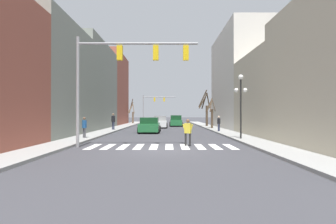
{
  "coord_description": "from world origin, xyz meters",
  "views": [
    {
      "loc": [
        0.37,
        -13.91,
        1.96
      ],
      "look_at": [
        0.32,
        24.03,
        2.18
      ],
      "focal_mm": 28.0,
      "sensor_mm": 36.0,
      "label": 1
    }
  ],
  "objects_px": {
    "street_tree_left_far": "(132,113)",
    "street_tree_left_near": "(212,114)",
    "traffic_signal_near": "(123,65)",
    "pedestrian_waiting_at_curb": "(85,125)",
    "pedestrian_on_right_sidewalk": "(188,130)",
    "car_driving_away_lane": "(176,121)",
    "pedestrian_near_right_corner": "(114,120)",
    "pedestrian_crossing_street": "(219,122)",
    "traffic_signal_far": "(153,103)",
    "car_parked_right_mid": "(161,122)",
    "street_lamp_right_corner": "(241,93)",
    "car_driving_toward_lane": "(150,125)",
    "street_tree_right_far": "(206,108)"
  },
  "relations": [
    {
      "from": "street_tree_left_far",
      "to": "car_parked_right_mid",
      "type": "bearing_deg",
      "value": -66.41
    },
    {
      "from": "traffic_signal_near",
      "to": "street_tree_left_near",
      "type": "bearing_deg",
      "value": 64.97
    },
    {
      "from": "pedestrian_crossing_street",
      "to": "pedestrian_waiting_at_curb",
      "type": "bearing_deg",
      "value": 153.0
    },
    {
      "from": "street_lamp_right_corner",
      "to": "car_driving_away_lane",
      "type": "bearing_deg",
      "value": 100.69
    },
    {
      "from": "traffic_signal_near",
      "to": "street_tree_left_far",
      "type": "relative_size",
      "value": 1.55
    },
    {
      "from": "car_driving_toward_lane",
      "to": "pedestrian_crossing_street",
      "type": "bearing_deg",
      "value": 86.36
    },
    {
      "from": "street_tree_left_far",
      "to": "pedestrian_waiting_at_curb",
      "type": "bearing_deg",
      "value": -89.17
    },
    {
      "from": "street_tree_left_far",
      "to": "street_tree_left_near",
      "type": "bearing_deg",
      "value": -53.18
    },
    {
      "from": "traffic_signal_near",
      "to": "pedestrian_waiting_at_curb",
      "type": "distance_m",
      "value": 6.72
    },
    {
      "from": "pedestrian_on_right_sidewalk",
      "to": "street_tree_left_near",
      "type": "xyz_separation_m",
      "value": [
        4.19,
        16.68,
        0.99
      ]
    },
    {
      "from": "pedestrian_crossing_street",
      "to": "pedestrian_near_right_corner",
      "type": "bearing_deg",
      "value": 107.18
    },
    {
      "from": "pedestrian_near_right_corner",
      "to": "street_tree_right_far",
      "type": "relative_size",
      "value": 0.34
    },
    {
      "from": "street_tree_left_far",
      "to": "traffic_signal_near",
      "type": "bearing_deg",
      "value": -83.16
    },
    {
      "from": "pedestrian_on_right_sidewalk",
      "to": "street_tree_right_far",
      "type": "distance_m",
      "value": 23.01
    },
    {
      "from": "pedestrian_near_right_corner",
      "to": "street_tree_left_near",
      "type": "xyz_separation_m",
      "value": [
        11.55,
        3.0,
        0.72
      ]
    },
    {
      "from": "car_driving_away_lane",
      "to": "street_tree_left_near",
      "type": "relative_size",
      "value": 1.21
    },
    {
      "from": "traffic_signal_far",
      "to": "car_driving_away_lane",
      "type": "xyz_separation_m",
      "value": [
        4.43,
        -15.11,
        -3.5
      ]
    },
    {
      "from": "pedestrian_near_right_corner",
      "to": "pedestrian_crossing_street",
      "type": "relative_size",
      "value": 1.16
    },
    {
      "from": "pedestrian_crossing_street",
      "to": "street_tree_left_far",
      "type": "xyz_separation_m",
      "value": [
        -11.85,
        21.87,
        1.0
      ]
    },
    {
      "from": "traffic_signal_near",
      "to": "traffic_signal_far",
      "type": "xyz_separation_m",
      "value": [
        -0.55,
        40.33,
        -0.5
      ]
    },
    {
      "from": "car_driving_away_lane",
      "to": "car_driving_toward_lane",
      "type": "relative_size",
      "value": 0.93
    },
    {
      "from": "street_tree_left_near",
      "to": "car_parked_right_mid",
      "type": "bearing_deg",
      "value": 153.01
    },
    {
      "from": "car_driving_away_lane",
      "to": "pedestrian_near_right_corner",
      "type": "distance_m",
      "value": 13.24
    },
    {
      "from": "traffic_signal_near",
      "to": "car_driving_away_lane",
      "type": "relative_size",
      "value": 1.57
    },
    {
      "from": "car_parked_right_mid",
      "to": "street_tree_left_far",
      "type": "relative_size",
      "value": 0.9
    },
    {
      "from": "car_driving_away_lane",
      "to": "pedestrian_near_right_corner",
      "type": "xyz_separation_m",
      "value": [
        -7.39,
        -10.98,
        0.45
      ]
    },
    {
      "from": "street_tree_left_far",
      "to": "car_driving_away_lane",
      "type": "bearing_deg",
      "value": -45.84
    },
    {
      "from": "car_driving_away_lane",
      "to": "pedestrian_on_right_sidewalk",
      "type": "relative_size",
      "value": 2.79
    },
    {
      "from": "traffic_signal_far",
      "to": "street_tree_left_far",
      "type": "xyz_separation_m",
      "value": [
        -3.45,
        -6.99,
        -2.2
      ]
    },
    {
      "from": "pedestrian_crossing_street",
      "to": "street_tree_left_near",
      "type": "xyz_separation_m",
      "value": [
        0.2,
        5.77,
        0.87
      ]
    },
    {
      "from": "pedestrian_near_right_corner",
      "to": "street_tree_left_far",
      "type": "height_order",
      "value": "street_tree_left_far"
    },
    {
      "from": "street_tree_left_near",
      "to": "street_tree_right_far",
      "type": "height_order",
      "value": "street_tree_right_far"
    },
    {
      "from": "pedestrian_on_right_sidewalk",
      "to": "street_tree_left_near",
      "type": "height_order",
      "value": "street_tree_left_near"
    },
    {
      "from": "street_tree_left_near",
      "to": "street_tree_right_far",
      "type": "relative_size",
      "value": 0.7
    },
    {
      "from": "pedestrian_crossing_street",
      "to": "car_driving_toward_lane",
      "type": "bearing_deg",
      "value": 117.24
    },
    {
      "from": "street_lamp_right_corner",
      "to": "street_tree_left_far",
      "type": "xyz_separation_m",
      "value": [
        -11.94,
        29.61,
        -1.33
      ]
    },
    {
      "from": "street_tree_right_far",
      "to": "car_driving_away_lane",
      "type": "bearing_deg",
      "value": 153.66
    },
    {
      "from": "street_tree_left_near",
      "to": "street_tree_right_far",
      "type": "distance_m",
      "value": 5.9
    },
    {
      "from": "street_tree_right_far",
      "to": "street_lamp_right_corner",
      "type": "bearing_deg",
      "value": -90.72
    },
    {
      "from": "traffic_signal_near",
      "to": "pedestrian_waiting_at_curb",
      "type": "xyz_separation_m",
      "value": [
        -3.58,
        4.29,
        -3.73
      ]
    },
    {
      "from": "pedestrian_crossing_street",
      "to": "car_driving_away_lane",
      "type": "bearing_deg",
      "value": 46.99
    },
    {
      "from": "traffic_signal_near",
      "to": "car_driving_toward_lane",
      "type": "relative_size",
      "value": 1.45
    },
    {
      "from": "street_lamp_right_corner",
      "to": "pedestrian_waiting_at_curb",
      "type": "bearing_deg",
      "value": 177.17
    },
    {
      "from": "street_tree_left_near",
      "to": "car_driving_away_lane",
      "type": "bearing_deg",
      "value": 117.58
    },
    {
      "from": "traffic_signal_far",
      "to": "pedestrian_near_right_corner",
      "type": "relative_size",
      "value": 3.79
    },
    {
      "from": "pedestrian_crossing_street",
      "to": "street_tree_left_near",
      "type": "distance_m",
      "value": 5.84
    },
    {
      "from": "pedestrian_on_right_sidewalk",
      "to": "pedestrian_crossing_street",
      "type": "height_order",
      "value": "pedestrian_crossing_street"
    },
    {
      "from": "car_driving_toward_lane",
      "to": "street_tree_right_far",
      "type": "bearing_deg",
      "value": 146.42
    },
    {
      "from": "car_parked_right_mid",
      "to": "traffic_signal_near",
      "type": "bearing_deg",
      "value": -4.44
    },
    {
      "from": "street_tree_left_far",
      "to": "pedestrian_on_right_sidewalk",
      "type": "bearing_deg",
      "value": -76.52
    }
  ]
}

